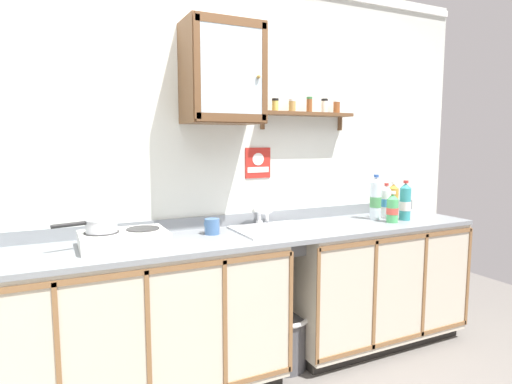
{
  "coord_description": "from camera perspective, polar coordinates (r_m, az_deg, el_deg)",
  "views": [
    {
      "loc": [
        -1.2,
        -2.12,
        1.51
      ],
      "look_at": [
        0.04,
        0.44,
        1.17
      ],
      "focal_mm": 30.24,
      "sensor_mm": 36.0,
      "label": 1
    }
  ],
  "objects": [
    {
      "name": "lower_cabinet_run_right",
      "position": [
        3.41,
        14.9,
        -11.51
      ],
      "size": [
        1.38,
        0.61,
        0.89
      ],
      "color": "black",
      "rests_on": "ground"
    },
    {
      "name": "warning_sign",
      "position": [
        3.05,
        0.25,
        3.85
      ],
      "size": [
        0.19,
        0.01,
        0.21
      ],
      "color": "#B2261E"
    },
    {
      "name": "bottle_opaque_white_0",
      "position": [
        3.43,
        16.81,
        -1.26
      ],
      "size": [
        0.07,
        0.07,
        0.27
      ],
      "color": "white",
      "rests_on": "countertop"
    },
    {
      "name": "sink",
      "position": [
        2.88,
        2.34,
        -5.4
      ],
      "size": [
        0.52,
        0.47,
        0.44
      ],
      "color": "silver",
      "rests_on": "countertop"
    },
    {
      "name": "bottle_juice_amber_4",
      "position": [
        3.54,
        17.68,
        -1.09
      ],
      "size": [
        0.08,
        0.08,
        0.27
      ],
      "color": "gold",
      "rests_on": "countertop"
    },
    {
      "name": "back_wall",
      "position": [
        3.02,
        -2.46,
        3.31
      ],
      "size": [
        3.88,
        0.07,
        2.63
      ],
      "color": "silver",
      "rests_on": "ground"
    },
    {
      "name": "spice_shelf",
      "position": [
        3.18,
        6.86,
        10.48
      ],
      "size": [
        0.72,
        0.14,
        0.23
      ],
      "color": "brown"
    },
    {
      "name": "hot_plate_stove",
      "position": [
        2.53,
        -17.1,
        -5.93
      ],
      "size": [
        0.47,
        0.32,
        0.09
      ],
      "color": "silver",
      "rests_on": "countertop"
    },
    {
      "name": "backsplash",
      "position": [
        3.03,
        -2.17,
        -3.6
      ],
      "size": [
        3.24,
        0.02,
        0.08
      ],
      "primitive_type": "cube",
      "color": "gray",
      "rests_on": "countertop"
    },
    {
      "name": "bottle_soda_green_2",
      "position": [
        3.26,
        17.6,
        -2.11
      ],
      "size": [
        0.09,
        0.09,
        0.23
      ],
      "color": "#4CB266",
      "rests_on": "countertop"
    },
    {
      "name": "wall_cabinet",
      "position": [
        2.8,
        -4.48,
        15.36
      ],
      "size": [
        0.48,
        0.35,
        0.62
      ],
      "color": "brown"
    },
    {
      "name": "saucepan",
      "position": [
        2.52,
        -19.91,
        -4.09
      ],
      "size": [
        0.34,
        0.17,
        0.08
      ],
      "color": "silver",
      "rests_on": "hot_plate_stove"
    },
    {
      "name": "bottle_detergent_teal_3",
      "position": [
        3.38,
        19.12,
        -1.31
      ],
      "size": [
        0.08,
        0.08,
        0.3
      ],
      "color": "teal",
      "rests_on": "countertop"
    },
    {
      "name": "lower_cabinet_run",
      "position": [
        2.69,
        -15.4,
        -16.6
      ],
      "size": [
        1.72,
        0.61,
        0.89
      ],
      "color": "black",
      "rests_on": "ground"
    },
    {
      "name": "trash_bin",
      "position": [
        3.05,
        3.73,
        -18.88
      ],
      "size": [
        0.33,
        0.33,
        0.36
      ],
      "color": "#4C4C51",
      "rests_on": "ground"
    },
    {
      "name": "countertop",
      "position": [
        2.78,
        0.26,
        -5.69
      ],
      "size": [
        3.24,
        0.63,
        0.03
      ],
      "primitive_type": "cube",
      "color": "gray",
      "rests_on": "lower_cabinet_run"
    },
    {
      "name": "mug",
      "position": [
        2.74,
        -5.88,
        -4.54
      ],
      "size": [
        0.09,
        0.13,
        0.1
      ],
      "color": "#3F6699",
      "rests_on": "countertop"
    },
    {
      "name": "bottle_water_clear_1",
      "position": [
        3.34,
        15.54,
        -0.9
      ],
      "size": [
        0.08,
        0.08,
        0.34
      ],
      "color": "silver",
      "rests_on": "countertop"
    }
  ]
}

